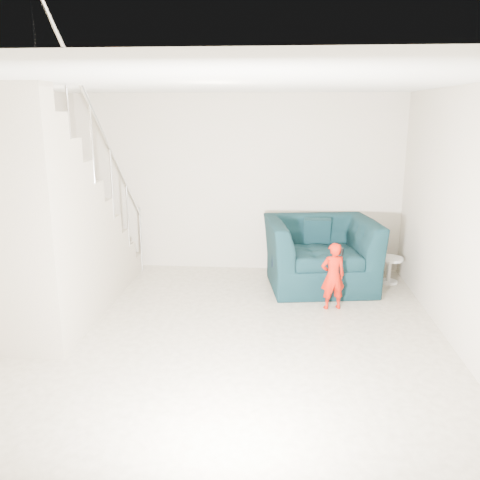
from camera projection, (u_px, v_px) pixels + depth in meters
name	position (u px, v px, depth m)	size (l,w,h in m)	color
floor	(218.00, 343.00, 5.49)	(5.50, 5.50, 0.00)	gray
ceiling	(215.00, 82.00, 4.82)	(5.50, 5.50, 0.00)	silver
back_wall	(238.00, 184.00, 7.81)	(5.00, 5.00, 0.00)	#B4AB93
front_wall	(149.00, 338.00, 2.50)	(5.00, 5.00, 0.00)	#B4AB93
right_wall	(470.00, 225.00, 4.97)	(5.50, 5.50, 0.00)	#B4AB93
armchair	(320.00, 253.00, 7.17)	(1.49, 1.30, 0.97)	black
toddler	(333.00, 276.00, 6.35)	(0.31, 0.21, 0.86)	#A11B05
side_table	(389.00, 266.00, 7.36)	(0.38, 0.38, 0.38)	silver
staircase	(53.00, 242.00, 5.93)	(1.02, 3.03, 3.62)	#ADA089
cushion	(317.00, 231.00, 7.45)	(0.39, 0.11, 0.37)	black
throw	(274.00, 244.00, 7.19)	(0.05, 0.48, 0.54)	black
phone	(342.00, 252.00, 6.25)	(0.02, 0.05, 0.10)	black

